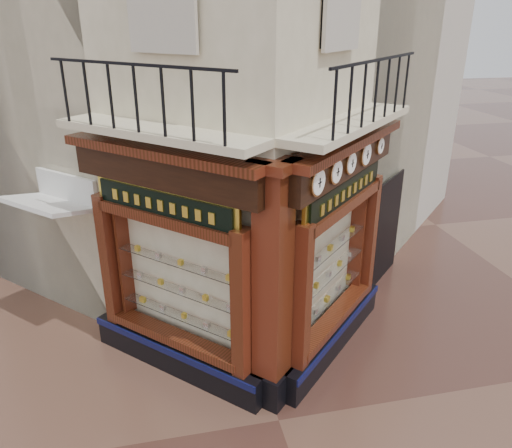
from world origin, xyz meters
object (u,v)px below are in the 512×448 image
object	(u,v)px
corner_pilaster	(272,294)
signboard_right	(345,191)
awning	(68,328)
clock_b	(336,172)
clock_e	(380,146)
clock_c	(351,163)
signboard_left	(163,204)
clock_d	(366,154)
clock_a	(318,182)

from	to	relation	value
corner_pilaster	signboard_right	bearing A→B (deg)	-10.25
awning	signboard_right	world-z (taller)	signboard_right
clock_b	signboard_right	xyz separation A→B (m)	(0.42, 0.57, -0.52)
clock_b	clock_e	distance (m)	1.87
awning	clock_c	bearing A→B (deg)	-156.44
signboard_left	corner_pilaster	bearing A→B (deg)	-169.75
awning	signboard_left	world-z (taller)	signboard_left
clock_d	signboard_left	distance (m)	3.40
clock_d	clock_e	xyz separation A→B (m)	(0.48, 0.48, -0.00)
clock_b	corner_pilaster	bearing A→B (deg)	157.90
signboard_right	awning	bearing A→B (deg)	115.51
clock_d	signboard_right	size ratio (longest dim) A/B	0.20
awning	signboard_left	xyz separation A→B (m)	(2.00, -1.74, 3.10)
clock_c	clock_e	bearing A→B (deg)	0.00
corner_pilaster	clock_b	distance (m)	2.02
corner_pilaster	signboard_left	world-z (taller)	corner_pilaster
clock_a	clock_d	bearing A→B (deg)	0.00
clock_a	clock_d	size ratio (longest dim) A/B	1.01
clock_a	awning	xyz separation A→B (m)	(-4.09, 2.74, -3.62)
clock_a	signboard_left	distance (m)	2.37
clock_d	clock_e	size ratio (longest dim) A/B	1.32
clock_b	signboard_right	size ratio (longest dim) A/B	0.19
signboard_left	clock_a	bearing A→B (deg)	-160.56
clock_a	signboard_left	world-z (taller)	clock_a
corner_pilaster	clock_d	bearing A→B (deg)	-10.79
signboard_left	clock_b	bearing A→B (deg)	-147.85
clock_b	awning	world-z (taller)	clock_b
clock_e	awning	xyz separation A→B (m)	(-5.83, 1.00, -3.62)
clock_d	signboard_left	world-z (taller)	clock_d
signboard_left	clock_c	bearing A→B (deg)	-138.57
corner_pilaster	signboard_left	distance (m)	2.12
clock_c	signboard_left	xyz separation A→B (m)	(-2.90, 0.18, -0.52)
corner_pilaster	clock_d	xyz separation A→B (m)	(1.89, 1.28, 1.67)
clock_d	awning	size ratio (longest dim) A/B	0.25
awning	signboard_left	bearing A→B (deg)	-176.04
awning	signboard_right	xyz separation A→B (m)	(4.93, -1.74, 3.10)
clock_c	awning	distance (m)	6.39
awning	signboard_left	distance (m)	4.08
clock_d	clock_e	bearing A→B (deg)	0.00
clock_a	signboard_right	world-z (taller)	clock_a
clock_c	signboard_left	bearing A→B (deg)	131.43
clock_e	awning	size ratio (longest dim) A/B	0.19
clock_c	corner_pilaster	bearing A→B (deg)	165.10
clock_e	corner_pilaster	bearing A→B (deg)	171.67
corner_pilaster	awning	xyz separation A→B (m)	(-3.46, 2.76, -1.95)
clock_a	clock_b	world-z (taller)	clock_a
clock_c	awning	bearing A→B (deg)	113.56
clock_a	clock_b	distance (m)	0.60
corner_pilaster	signboard_left	xyz separation A→B (m)	(-1.46, 1.01, 1.15)
signboard_left	signboard_right	xyz separation A→B (m)	(2.92, -0.00, -0.00)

